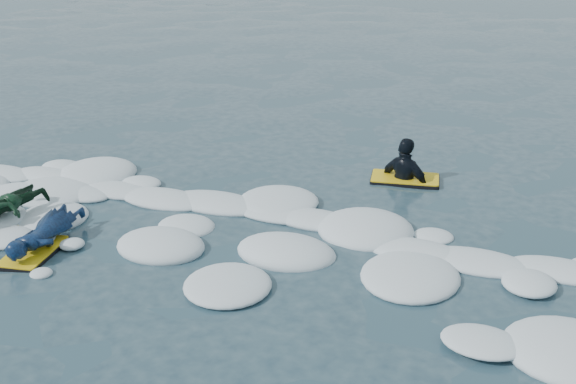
# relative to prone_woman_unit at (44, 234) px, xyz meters

# --- Properties ---
(ground) EXTENTS (120.00, 120.00, 0.00)m
(ground) POSITION_rel_prone_woman_unit_xyz_m (1.39, 0.25, -0.18)
(ground) COLOR #1B3841
(ground) RESTS_ON ground
(foam_band) EXTENTS (12.00, 3.10, 0.30)m
(foam_band) POSITION_rel_prone_woman_unit_xyz_m (1.39, 1.29, -0.18)
(foam_band) COLOR silver
(foam_band) RESTS_ON ground
(prone_woman_unit) EXTENTS (0.68, 1.47, 0.35)m
(prone_woman_unit) POSITION_rel_prone_woman_unit_xyz_m (0.00, 0.00, 0.00)
(prone_woman_unit) COLOR black
(prone_woman_unit) RESTS_ON ground
(prone_child_unit) EXTENTS (0.73, 1.20, 0.43)m
(prone_child_unit) POSITION_rel_prone_woman_unit_xyz_m (-0.84, 0.34, 0.04)
(prone_child_unit) COLOR black
(prone_child_unit) RESTS_ON ground
(waiting_rider_unit) EXTENTS (1.11, 0.75, 1.54)m
(waiting_rider_unit) POSITION_rel_prone_woman_unit_xyz_m (3.60, 3.82, -0.25)
(waiting_rider_unit) COLOR black
(waiting_rider_unit) RESTS_ON ground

